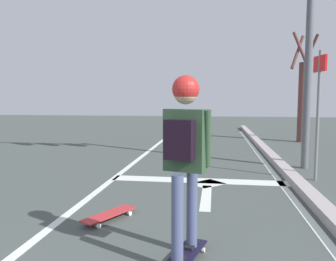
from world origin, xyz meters
The scene contains 11 objects.
lane_line_center centered at (-0.13, 6.00, 0.00)m, with size 0.12×20.00×0.01m, color silver.
lane_line_curbside centered at (3.08, 6.00, 0.00)m, with size 0.12×20.00×0.01m, color silver.
stop_bar centered at (1.55, 6.01, 0.00)m, with size 3.36×0.40×0.01m, color silver.
lane_arrow_stem centered at (1.72, 4.95, 0.00)m, with size 0.16×1.40×0.01m, color silver.
lane_arrow_head centered at (1.72, 5.80, 0.00)m, with size 0.56×0.44×0.01m, color silver.
curb_strip centered at (3.33, 6.00, 0.07)m, with size 0.24×24.00×0.14m, color #A49B98.
skateboard centered at (1.57, 2.81, 0.06)m, with size 0.41×0.79×0.08m.
skater centered at (1.57, 2.79, 1.16)m, with size 0.46×0.63×1.71m.
spare_skateboard centered at (0.50, 3.77, 0.07)m, with size 0.58×0.81×0.09m.
street_sign_post centered at (3.78, 6.36, 1.61)m, with size 0.12×0.44×2.48m.
roadside_tree centered at (4.97, 12.34, 1.71)m, with size 0.96×0.96×3.95m.
Camera 1 is at (1.84, -0.22, 1.56)m, focal length 35.16 mm.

